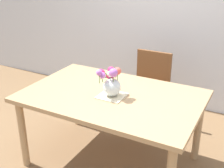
{
  "coord_description": "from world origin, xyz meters",
  "views": [
    {
      "loc": [
        1.14,
        -2.13,
        1.88
      ],
      "look_at": [
        0.02,
        -0.04,
        0.86
      ],
      "focal_mm": 46.97,
      "sensor_mm": 36.0,
      "label": 1
    }
  ],
  "objects": [
    {
      "name": "dining_table",
      "position": [
        0.0,
        0.0,
        0.66
      ],
      "size": [
        1.6,
        1.05,
        0.74
      ],
      "color": "tan",
      "rests_on": "ground_plane"
    },
    {
      "name": "ground_plane",
      "position": [
        0.0,
        0.0,
        0.0
      ],
      "size": [
        12.0,
        12.0,
        0.0
      ],
      "primitive_type": "plane",
      "color": "brown"
    },
    {
      "name": "flower_vase",
      "position": [
        0.01,
        -0.04,
        0.88
      ],
      "size": [
        0.23,
        0.22,
        0.27
      ],
      "color": "silver",
      "rests_on": "placemat"
    },
    {
      "name": "chair_far",
      "position": [
        0.04,
        0.87,
        0.52
      ],
      "size": [
        0.42,
        0.42,
        0.9
      ],
      "rotation": [
        0.0,
        0.0,
        3.14
      ],
      "color": "brown",
      "rests_on": "ground_plane"
    },
    {
      "name": "back_wall",
      "position": [
        0.0,
        1.6,
        1.4
      ],
      "size": [
        7.0,
        0.1,
        2.8
      ],
      "primitive_type": "cube",
      "color": "silver",
      "rests_on": "ground_plane"
    },
    {
      "name": "placemat",
      "position": [
        0.02,
        -0.04,
        0.75
      ],
      "size": [
        0.23,
        0.23,
        0.01
      ],
      "primitive_type": "cube",
      "color": "beige",
      "rests_on": "dining_table"
    }
  ]
}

